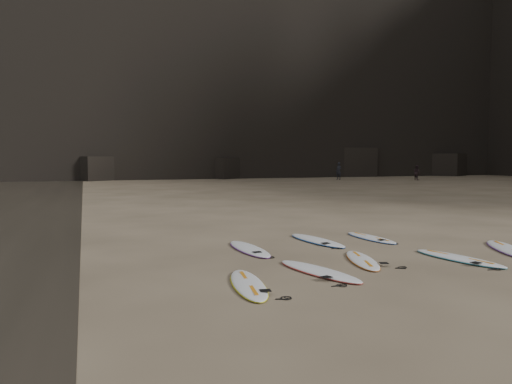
% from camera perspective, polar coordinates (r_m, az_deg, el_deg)
% --- Properties ---
extents(ground, '(240.00, 240.00, 0.00)m').
position_cam_1_polar(ground, '(12.21, 15.78, -7.56)').
color(ground, '#897559').
rests_on(ground, ground).
extents(headland, '(170.00, 101.00, 63.47)m').
position_cam_1_polar(headland, '(68.71, 8.81, 19.67)').
color(headland, black).
rests_on(headland, ground).
extents(surfboard_0, '(0.92, 2.44, 0.09)m').
position_cam_1_polar(surfboard_0, '(9.50, -0.89, -10.46)').
color(surfboard_0, white).
rests_on(surfboard_0, ground).
extents(surfboard_1, '(1.19, 2.56, 0.09)m').
position_cam_1_polar(surfboard_1, '(10.63, 7.19, -8.91)').
color(surfboard_1, white).
rests_on(surfboard_1, ground).
extents(surfboard_2, '(1.18, 2.32, 0.08)m').
position_cam_1_polar(surfboard_2, '(11.91, 12.04, -7.59)').
color(surfboard_2, white).
rests_on(surfboard_2, ground).
extents(surfboard_3, '(1.02, 2.55, 0.09)m').
position_cam_1_polar(surfboard_3, '(12.78, 22.14, -6.99)').
color(surfboard_3, white).
rests_on(surfboard_3, ground).
extents(surfboard_4, '(1.73, 2.64, 0.09)m').
position_cam_1_polar(surfboard_4, '(14.56, 26.86, -5.80)').
color(surfboard_4, white).
rests_on(surfboard_4, ground).
extents(surfboard_5, '(0.69, 2.53, 0.09)m').
position_cam_1_polar(surfboard_5, '(13.04, -0.78, -6.47)').
color(surfboard_5, white).
rests_on(surfboard_5, ground).
extents(surfboard_6, '(0.94, 2.66, 0.09)m').
position_cam_1_polar(surfboard_6, '(14.43, 6.97, -5.48)').
color(surfboard_6, white).
rests_on(surfboard_6, ground).
extents(surfboard_7, '(0.68, 2.31, 0.08)m').
position_cam_1_polar(surfboard_7, '(15.21, 13.00, -5.09)').
color(surfboard_7, white).
rests_on(surfboard_7, ground).
extents(person_a, '(0.70, 0.81, 1.87)m').
position_cam_1_polar(person_a, '(54.43, 9.43, 2.39)').
color(person_a, black).
rests_on(person_a, ground).
extents(person_b, '(0.65, 0.81, 1.59)m').
position_cam_1_polar(person_b, '(55.10, 17.89, 2.12)').
color(person_b, black).
rests_on(person_b, ground).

